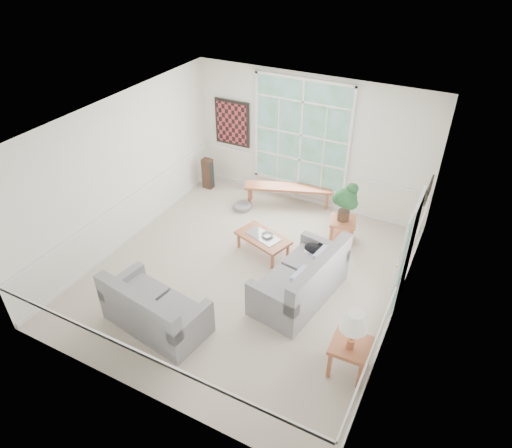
{
  "coord_description": "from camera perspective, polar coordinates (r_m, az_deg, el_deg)",
  "views": [
    {
      "loc": [
        3.2,
        -5.83,
        5.72
      ],
      "look_at": [
        0.1,
        0.2,
        1.05
      ],
      "focal_mm": 32.0,
      "sensor_mm": 36.0,
      "label": 1
    }
  ],
  "objects": [
    {
      "name": "floor_speaker",
      "position": [
        11.34,
        -6.04,
        6.3
      ],
      "size": [
        0.25,
        0.2,
        0.77
      ],
      "primitive_type": "cube",
      "rotation": [
        0.0,
        0.0,
        -0.04
      ],
      "color": "#3C281B",
      "rests_on": "floor"
    },
    {
      "name": "pet_bed",
      "position": [
        10.57,
        -1.75,
        2.2
      ],
      "size": [
        0.54,
        0.54,
        0.13
      ],
      "primitive_type": "cylinder",
      "rotation": [
        0.0,
        0.0,
        -0.32
      ],
      "color": "gray",
      "rests_on": "floor"
    },
    {
      "name": "door_sidelight",
      "position": [
        7.4,
        17.51,
        -5.52
      ],
      "size": [
        0.08,
        0.26,
        1.9
      ],
      "primitive_type": "cube",
      "color": "white",
      "rests_on": "wall_right"
    },
    {
      "name": "loveseat_right",
      "position": [
        8.01,
        5.49,
        -6.24
      ],
      "size": [
        1.27,
        2.01,
        1.02
      ],
      "primitive_type": "cube",
      "rotation": [
        0.0,
        0.0,
        -0.17
      ],
      "color": "gray",
      "rests_on": "floor"
    },
    {
      "name": "wall_frame_far",
      "position": [
        9.01,
        20.95,
        4.56
      ],
      "size": [
        0.04,
        0.26,
        0.32
      ],
      "primitive_type": "cube",
      "color": "black",
      "rests_on": "wall_right"
    },
    {
      "name": "wall_left",
      "position": [
        9.34,
        -16.43,
        6.21
      ],
      "size": [
        0.02,
        6.0,
        3.0
      ],
      "primitive_type": "cube",
      "color": "white",
      "rests_on": "ground"
    },
    {
      "name": "ceiling",
      "position": [
        7.18,
        -1.47,
        12.3
      ],
      "size": [
        5.5,
        6.0,
        0.02
      ],
      "primitive_type": "cube",
      "color": "white",
      "rests_on": "ground"
    },
    {
      "name": "wall_front",
      "position": [
        6.01,
        -15.33,
        -11.69
      ],
      "size": [
        5.5,
        0.02,
        3.0
      ],
      "primitive_type": "cube",
      "color": "white",
      "rests_on": "ground"
    },
    {
      "name": "pewter_bowl",
      "position": [
        9.01,
        1.44,
        -1.38
      ],
      "size": [
        0.36,
        0.36,
        0.07
      ],
      "primitive_type": "imported",
      "rotation": [
        0.0,
        0.0,
        -0.39
      ],
      "color": "#9C9BA0",
      "rests_on": "coffee_table"
    },
    {
      "name": "window_back",
      "position": [
        10.26,
        5.68,
        11.03
      ],
      "size": [
        2.3,
        0.08,
        2.4
      ],
      "primitive_type": "cube",
      "color": "white",
      "rests_on": "wall_back"
    },
    {
      "name": "houseplant",
      "position": [
        9.25,
        11.08,
        2.7
      ],
      "size": [
        0.54,
        0.54,
        0.83
      ],
      "primitive_type": null,
      "rotation": [
        0.0,
        0.0,
        0.13
      ],
      "color": "#205028",
      "rests_on": "end_table"
    },
    {
      "name": "side_table",
      "position": [
        7.14,
        11.53,
        -16.01
      ],
      "size": [
        0.58,
        0.58,
        0.57
      ],
      "primitive_type": "cube",
      "rotation": [
        0.0,
        0.0,
        0.04
      ],
      "color": "#A15838",
      "rests_on": "floor"
    },
    {
      "name": "wall_art",
      "position": [
        10.98,
        -3.01,
        12.48
      ],
      "size": [
        0.9,
        0.06,
        1.1
      ],
      "primitive_type": "cube",
      "color": "#5A1C21",
      "rests_on": "wall_back"
    },
    {
      "name": "entry_door",
      "position": [
        7.96,
        18.37,
        -3.43
      ],
      "size": [
        0.08,
        0.9,
        2.1
      ],
      "primitive_type": "cube",
      "color": "white",
      "rests_on": "floor"
    },
    {
      "name": "window_bench",
      "position": [
        10.69,
        4.04,
        3.61
      ],
      "size": [
        2.02,
        1.08,
        0.47
      ],
      "primitive_type": "cube",
      "rotation": [
        0.0,
        0.0,
        0.36
      ],
      "color": "#A15838",
      "rests_on": "floor"
    },
    {
      "name": "wall_back",
      "position": [
        10.29,
        6.76,
        10.12
      ],
      "size": [
        5.5,
        0.02,
        3.0
      ],
      "primitive_type": "cube",
      "color": "white",
      "rests_on": "ground"
    },
    {
      "name": "table_lamp",
      "position": [
        6.63,
        12.01,
        -12.91
      ],
      "size": [
        0.49,
        0.49,
        0.69
      ],
      "primitive_type": null,
      "rotation": [
        0.0,
        0.0,
        -0.27
      ],
      "color": "silver",
      "rests_on": "side_table"
    },
    {
      "name": "wall_frame_near",
      "position": [
        8.66,
        20.51,
        3.41
      ],
      "size": [
        0.04,
        0.26,
        0.32
      ],
      "primitive_type": "cube",
      "color": "black",
      "rests_on": "wall_right"
    },
    {
      "name": "floor",
      "position": [
        8.77,
        -1.19,
        -6.17
      ],
      "size": [
        5.5,
        6.0,
        0.01
      ],
      "primitive_type": "cube",
      "color": "#B8AC9C",
      "rests_on": "ground"
    },
    {
      "name": "cat",
      "position": [
        8.44,
        7.3,
        -3.04
      ],
      "size": [
        0.44,
        0.36,
        0.18
      ],
      "primitive_type": "ellipsoid",
      "rotation": [
        0.0,
        0.0,
        -0.25
      ],
      "color": "black",
      "rests_on": "loveseat_right"
    },
    {
      "name": "loveseat_front",
      "position": [
        7.67,
        -12.47,
        -9.69
      ],
      "size": [
        1.84,
        1.14,
        0.94
      ],
      "primitive_type": "cube",
      "rotation": [
        0.0,
        0.0,
        -0.15
      ],
      "color": "gray",
      "rests_on": "floor"
    },
    {
      "name": "end_table",
      "position": [
        9.6,
        10.67,
        -0.78
      ],
      "size": [
        0.64,
        0.64,
        0.52
      ],
      "primitive_type": "cube",
      "rotation": [
        0.0,
        0.0,
        0.26
      ],
      "color": "#A15838",
      "rests_on": "floor"
    },
    {
      "name": "wall_right",
      "position": [
        7.21,
        18.34,
        -3.33
      ],
      "size": [
        0.02,
        6.0,
        3.0
      ],
      "primitive_type": "cube",
      "color": "white",
      "rests_on": "ground"
    },
    {
      "name": "coffee_table",
      "position": [
        9.14,
        0.87,
        -2.58
      ],
      "size": [
        1.2,
        0.88,
        0.4
      ],
      "primitive_type": "cube",
      "rotation": [
        0.0,
        0.0,
        -0.31
      ],
      "color": "#A15838",
      "rests_on": "floor"
    }
  ]
}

